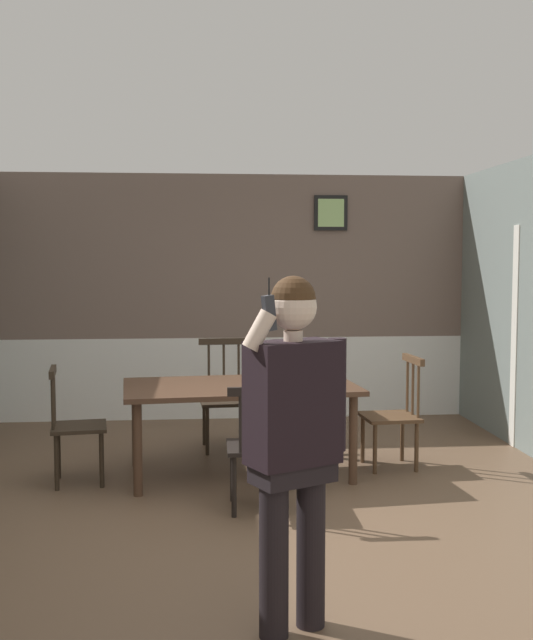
{
  "coord_description": "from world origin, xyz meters",
  "views": [
    {
      "loc": [
        -0.37,
        -5.26,
        1.78
      ],
      "look_at": [
        0.01,
        -0.93,
        1.43
      ],
      "focal_mm": 43.09,
      "sensor_mm": 36.0,
      "label": 1
    }
  ],
  "objects": [
    {
      "name": "ground_plane",
      "position": [
        0.0,
        0.0,
        0.0
      ],
      "size": [
        7.22,
        7.22,
        0.0
      ],
      "primitive_type": "plane",
      "color": "brown"
    },
    {
      "name": "room_back_partition",
      "position": [
        0.0,
        3.29,
        1.31
      ],
      "size": [
        5.33,
        0.17,
        2.71
      ],
      "color": "#756056",
      "rests_on": "ground_plane"
    },
    {
      "name": "dining_table",
      "position": [
        -0.04,
        0.96,
        0.68
      ],
      "size": [
        1.97,
        1.23,
        0.76
      ],
      "rotation": [
        0.0,
        0.0,
        0.09
      ],
      "color": "#4C3323",
      "rests_on": "ground_plane"
    },
    {
      "name": "chair_near_window",
      "position": [
        -1.36,
        0.84,
        0.47
      ],
      "size": [
        0.48,
        0.48,
        0.93
      ],
      "rotation": [
        0.0,
        0.0,
        4.85
      ],
      "color": "#2D2319",
      "rests_on": "ground_plane"
    },
    {
      "name": "chair_by_doorway",
      "position": [
        -0.13,
        1.88,
        0.49
      ],
      "size": [
        0.51,
        0.51,
        1.02
      ],
      "rotation": [
        0.0,
        0.0,
        3.2
      ],
      "color": "#2D2319",
      "rests_on": "ground_plane"
    },
    {
      "name": "chair_at_table_head",
      "position": [
        0.04,
        0.05,
        0.46
      ],
      "size": [
        0.45,
        0.45,
        0.91
      ],
      "rotation": [
        0.0,
        0.0,
        -0.02
      ],
      "color": "black",
      "rests_on": "ground_plane"
    },
    {
      "name": "chair_opposite_corner",
      "position": [
        1.28,
        1.09,
        0.46
      ],
      "size": [
        0.48,
        0.48,
        0.95
      ],
      "rotation": [
        0.0,
        0.0,
        1.64
      ],
      "color": "#513823",
      "rests_on": "ground_plane"
    },
    {
      "name": "person_figure",
      "position": [
        0.07,
        -1.73,
        0.99
      ],
      "size": [
        0.52,
        0.4,
        1.7
      ],
      "rotation": [
        0.0,
        0.0,
        3.6
      ],
      "color": "black",
      "rests_on": "ground_plane"
    }
  ]
}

